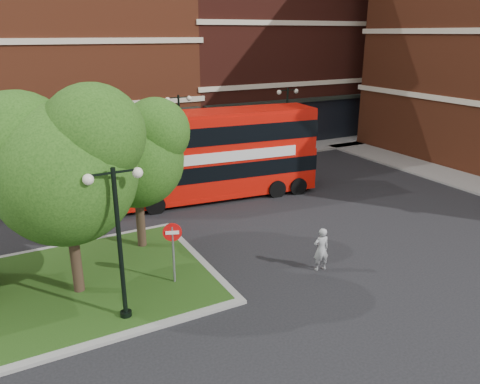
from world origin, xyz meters
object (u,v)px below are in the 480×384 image
bus (217,149)px  car_white (273,145)px  car_silver (119,170)px  woman (321,249)px

bus → car_white: bus is taller
car_silver → woman: bearing=-171.1°
bus → car_silver: bus is taller
woman → car_silver: size_ratio=0.37×
bus → car_silver: (-4.07, 5.12, -1.93)m
car_silver → car_white: (11.85, 1.50, -0.09)m
car_white → woman: bearing=146.6°
bus → car_white: (7.79, 6.62, -2.03)m
woman → car_white: (7.96, 16.05, -0.16)m
bus → woman: size_ratio=6.47×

